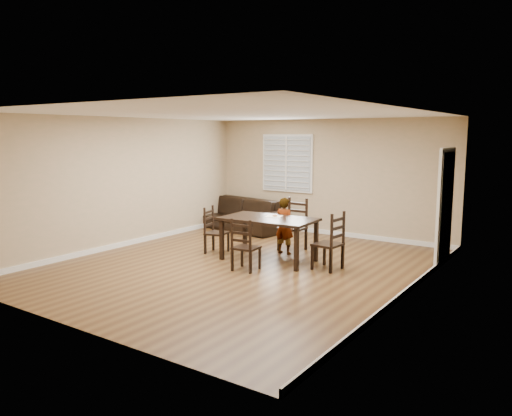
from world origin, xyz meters
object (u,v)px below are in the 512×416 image
Objects in this scene: chair_left at (212,232)px; chair_far at (243,248)px; child at (284,226)px; donut at (275,215)px; sofa at (238,214)px; dining_table at (269,222)px; chair_near at (296,226)px; chair_right at (334,244)px.

chair_far is at bearing -133.79° from chair_left.
chair_left is 1.46m from child.
donut is 0.04× the size of sofa.
chair_far is 1.00× the size of chair_left.
dining_table is 0.95m from chair_far.
chair_near is at bearing -87.23° from child.
sofa is (-3.67, 2.18, -0.09)m from chair_right.
chair_near is at bearing 89.37° from dining_table.
donut is at bearing -93.42° from chair_far.
child is 12.19× the size of donut.
chair_left is 1.40m from donut.
chair_left is 0.90× the size of chair_right.
child is at bearing -107.66° from chair_right.
chair_right is (1.31, 0.05, -0.26)m from dining_table.
chair_right is 11.12× the size of donut.
sofa is at bearing 133.42° from dining_table.
donut reaches higher than dining_table.
chair_near is at bearing -16.75° from sofa.
chair_far is 1.53m from child.
chair_left is at bearing -81.46° from chair_right.
chair_right is at bearing -6.30° from donut.
sofa is (-2.35, 2.23, -0.34)m from dining_table.
chair_right is 4.27m from sofa.
sofa is at bearing -115.32° from chair_right.
donut is (1.31, 0.28, 0.41)m from chair_left.
donut reaches higher than sofa.
chair_right is 0.40× the size of sofa.
donut is (-1.30, 0.14, 0.37)m from chair_right.
dining_table is at bearing -34.07° from sofa.
dining_table is at bearing 94.24° from child.
chair_near is at bearing -92.75° from chair_far.
chair_far is 1.17m from donut.
sofa is (-2.41, 3.13, -0.04)m from chair_far.
chair_left is at bearing -36.60° from chair_far.
dining_table is 1.13m from chair_near.
sofa is at bearing 156.15° from chair_near.
chair_near is 1.15× the size of chair_far.
chair_left is at bearing -56.09° from sofa.
chair_right reaches higher than sofa.
chair_near is at bearing -59.24° from chair_left.
chair_left is 0.36× the size of sofa.
chair_right is at bearing -35.33° from chair_near.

